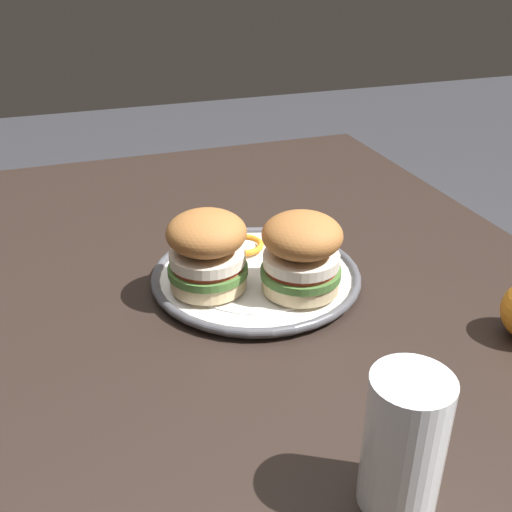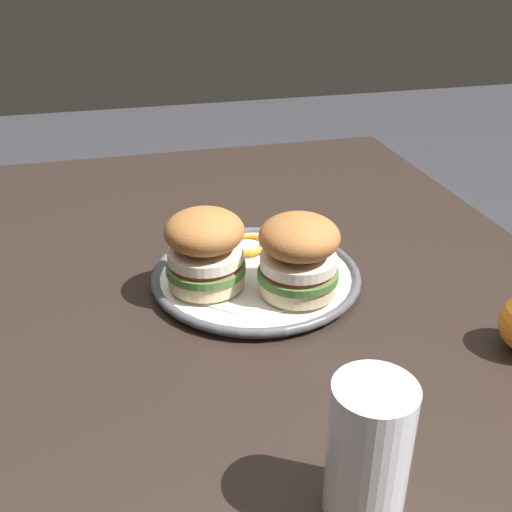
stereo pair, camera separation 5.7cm
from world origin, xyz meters
name	(u,v)px [view 1 (the left image)]	position (x,y,z in m)	size (l,w,h in m)	color
dining_table	(269,358)	(0.00, 0.00, 0.65)	(1.17, 0.81, 0.76)	black
dinner_plate	(256,276)	(-0.02, -0.01, 0.77)	(0.28, 0.28, 0.02)	white
sandwich_half_left	(302,252)	(0.04, 0.02, 0.83)	(0.13, 0.13, 0.10)	beige
sandwich_half_right	(207,250)	(0.00, -0.08, 0.83)	(0.11, 0.11, 0.10)	beige
orange_peel_curled	(243,245)	(-0.08, -0.01, 0.79)	(0.07, 0.07, 0.01)	orange
orange_peel_strip_long	(289,245)	(-0.06, 0.05, 0.79)	(0.06, 0.07, 0.01)	orange
orange_peel_strip_short	(207,240)	(-0.12, -0.05, 0.79)	(0.08, 0.06, 0.01)	orange
drinking_glass	(403,451)	(0.35, -0.02, 0.82)	(0.06, 0.06, 0.12)	white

